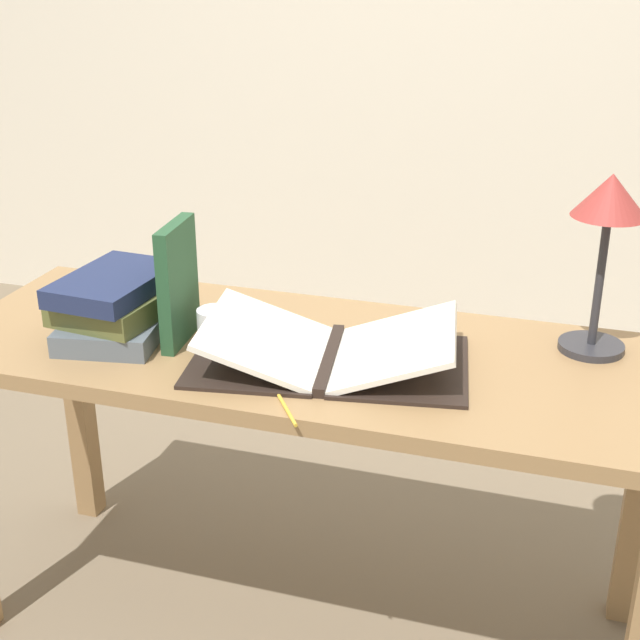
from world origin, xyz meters
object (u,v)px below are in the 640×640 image
book_stack_tall (116,306)px  book_standing_upright (178,283)px  open_book (329,351)px  coffee_mug (215,328)px  reading_lamp (608,219)px  pencil (284,404)px

book_stack_tall → book_standing_upright: (0.15, 0.02, 0.06)m
open_book → book_stack_tall: 0.49m
open_book → coffee_mug: 0.26m
book_standing_upright → coffee_mug: 0.12m
reading_lamp → pencil: 0.75m
open_book → pencil: bearing=-106.9°
book_stack_tall → pencil: (0.46, -0.20, -0.07)m
open_book → book_stack_tall: size_ratio=2.01×
open_book → coffee_mug: bearing=168.3°
book_standing_upright → open_book: bearing=-7.5°
open_book → book_standing_upright: bearing=168.6°
book_standing_upright → reading_lamp: bearing=9.0°
coffee_mug → pencil: bearing=-43.0°
reading_lamp → book_standing_upright: bearing=-166.0°
book_standing_upright → coffee_mug: (0.08, -0.00, -0.09)m
open_book → coffee_mug: (-0.26, 0.01, 0.01)m
open_book → reading_lamp: (0.52, 0.23, 0.26)m
reading_lamp → coffee_mug: size_ratio=3.88×
open_book → book_stack_tall: (-0.49, -0.00, 0.04)m
open_book → book_stack_tall: bearing=171.3°
book_standing_upright → coffee_mug: book_standing_upright is taller
open_book → coffee_mug: size_ratio=6.18×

